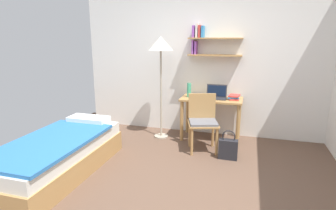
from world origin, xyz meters
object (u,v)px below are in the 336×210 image
object	(u,v)px
desk_chair	(203,120)
standing_lamp	(161,49)
desk	(211,106)
water_bottle	(189,90)
book_stack	(234,97)
laptop	(216,95)
bed	(58,155)
handbag	(228,149)

from	to	relation	value
desk_chair	standing_lamp	distance (m)	1.33
desk	water_bottle	xyz separation A→B (m)	(-0.38, -0.02, 0.26)
book_stack	desk	bearing A→B (deg)	-178.68
laptop	water_bottle	distance (m)	0.46
bed	desk_chair	bearing A→B (deg)	38.16
standing_lamp	book_stack	distance (m)	1.42
water_bottle	laptop	bearing A→B (deg)	4.67
desk	water_bottle	bearing A→B (deg)	-177.36
standing_lamp	book_stack	size ratio (longest dim) A/B	6.79
desk_chair	handbag	bearing A→B (deg)	-30.21
water_bottle	bed	bearing A→B (deg)	-126.80
desk_chair	bed	bearing A→B (deg)	-141.84
bed	water_bottle	size ratio (longest dim) A/B	8.09
bed	desk	world-z (taller)	desk
desk_chair	water_bottle	xyz separation A→B (m)	(-0.32, 0.47, 0.35)
desk	laptop	bearing A→B (deg)	15.32
bed	desk_chair	world-z (taller)	desk_chair
standing_lamp	water_bottle	distance (m)	0.82
bed	standing_lamp	distance (m)	2.24
bed	book_stack	distance (m)	2.76
bed	laptop	bearing A→B (deg)	45.46
water_bottle	handbag	world-z (taller)	water_bottle
book_stack	bed	bearing A→B (deg)	-138.98
standing_lamp	handbag	bearing A→B (deg)	-26.28
book_stack	standing_lamp	bearing A→B (deg)	-172.59
handbag	water_bottle	bearing A→B (deg)	135.72
desk_chair	handbag	xyz separation A→B (m)	(0.41, -0.24, -0.33)
bed	handbag	size ratio (longest dim) A/B	4.52
bed	book_stack	world-z (taller)	book_stack
desk	desk_chair	xyz separation A→B (m)	(-0.06, -0.49, -0.09)
bed	handbag	bearing A→B (deg)	26.96
book_stack	laptop	bearing A→B (deg)	177.76
water_bottle	handbag	xyz separation A→B (m)	(0.73, -0.72, -0.68)
desk	book_stack	xyz separation A→B (m)	(0.35, 0.01, 0.18)
laptop	desk	bearing A→B (deg)	-164.68
bed	desk	bearing A→B (deg)	46.32
standing_lamp	water_bottle	world-z (taller)	standing_lamp
water_bottle	book_stack	distance (m)	0.74
desk	desk_chair	distance (m)	0.50
standing_lamp	laptop	size ratio (longest dim) A/B	5.05
bed	handbag	distance (m)	2.30
laptop	handbag	distance (m)	1.01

